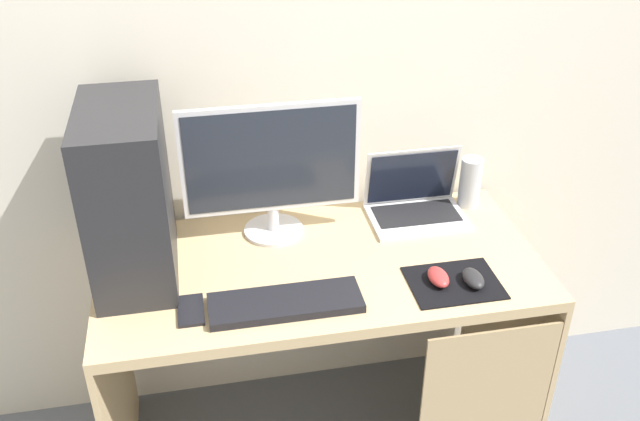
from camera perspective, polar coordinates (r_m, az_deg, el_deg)
wall_back at (r=2.19m, az=-1.80°, el=12.60°), size 4.00×0.05×2.60m
desk at (r=2.20m, az=0.50°, el=-7.93°), size 1.32×0.65×0.78m
pc_tower at (r=2.01m, az=-15.34°, el=1.21°), size 0.22×0.41×0.51m
monitor at (r=2.12m, az=-3.97°, el=3.47°), size 0.54×0.19×0.44m
laptop at (r=2.33m, az=7.77°, el=0.61°), size 0.31×0.22×0.22m
speaker at (r=2.40m, az=12.12°, el=2.25°), size 0.07×0.07×0.17m
keyboard at (r=1.93m, az=-2.82°, el=-7.52°), size 0.42×0.14×0.02m
mousepad at (r=2.05m, az=10.84°, el=-5.80°), size 0.26×0.20×0.00m
mouse_left at (r=2.03m, az=9.61°, el=-5.36°), size 0.06×0.10×0.03m
mouse_right at (r=2.05m, az=12.35°, el=-5.42°), size 0.06×0.10×0.03m
cell_phone at (r=1.95m, az=-10.46°, el=-7.99°), size 0.07×0.13×0.01m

